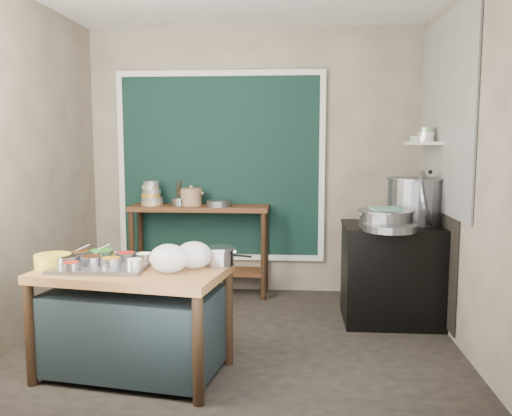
# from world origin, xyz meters

# --- Properties ---
(floor) EXTENTS (3.50, 3.00, 0.02)m
(floor) POSITION_xyz_m (0.00, 0.00, -0.01)
(floor) COLOR #2F2A24
(floor) RESTS_ON ground
(back_wall) EXTENTS (3.50, 0.02, 2.80)m
(back_wall) POSITION_xyz_m (0.00, 1.51, 1.40)
(back_wall) COLOR gray
(back_wall) RESTS_ON floor
(left_wall) EXTENTS (0.02, 3.00, 2.80)m
(left_wall) POSITION_xyz_m (-1.76, 0.00, 1.40)
(left_wall) COLOR gray
(left_wall) RESTS_ON floor
(right_wall) EXTENTS (0.02, 3.00, 2.80)m
(right_wall) POSITION_xyz_m (1.76, 0.00, 1.40)
(right_wall) COLOR gray
(right_wall) RESTS_ON floor
(curtain_panel) EXTENTS (2.10, 0.02, 1.90)m
(curtain_panel) POSITION_xyz_m (-0.35, 1.47, 1.35)
(curtain_panel) COLOR black
(curtain_panel) RESTS_ON back_wall
(curtain_frame) EXTENTS (2.22, 0.03, 2.02)m
(curtain_frame) POSITION_xyz_m (-0.35, 1.46, 1.35)
(curtain_frame) COLOR beige
(curtain_frame) RESTS_ON back_wall
(tile_panel) EXTENTS (0.02, 1.70, 1.70)m
(tile_panel) POSITION_xyz_m (1.74, 0.55, 1.85)
(tile_panel) COLOR #B2B2AA
(tile_panel) RESTS_ON right_wall
(soot_patch) EXTENTS (0.01, 1.30, 1.30)m
(soot_patch) POSITION_xyz_m (1.74, 0.65, 0.70)
(soot_patch) COLOR black
(soot_patch) RESTS_ON right_wall
(wall_shelf) EXTENTS (0.22, 0.70, 0.03)m
(wall_shelf) POSITION_xyz_m (1.63, 0.85, 1.60)
(wall_shelf) COLOR beige
(wall_shelf) RESTS_ON right_wall
(prep_table) EXTENTS (1.35, 0.92, 0.75)m
(prep_table) POSITION_xyz_m (-0.65, -0.75, 0.38)
(prep_table) COLOR brown
(prep_table) RESTS_ON floor
(back_counter) EXTENTS (1.45, 0.40, 0.95)m
(back_counter) POSITION_xyz_m (-0.55, 1.28, 0.47)
(back_counter) COLOR #4F2716
(back_counter) RESTS_ON floor
(stove_block) EXTENTS (0.90, 0.68, 0.85)m
(stove_block) POSITION_xyz_m (1.35, 0.55, 0.42)
(stove_block) COLOR black
(stove_block) RESTS_ON floor
(stove_top) EXTENTS (0.92, 0.69, 0.03)m
(stove_top) POSITION_xyz_m (1.35, 0.55, 0.86)
(stove_top) COLOR black
(stove_top) RESTS_ON stove_block
(condiment_tray) EXTENTS (0.63, 0.46, 0.03)m
(condiment_tray) POSITION_xyz_m (-0.86, -0.75, 0.76)
(condiment_tray) COLOR gray
(condiment_tray) RESTS_ON prep_table
(condiment_bowls) EXTENTS (0.63, 0.48, 0.07)m
(condiment_bowls) POSITION_xyz_m (-0.89, -0.71, 0.81)
(condiment_bowls) COLOR gray
(condiment_bowls) RESTS_ON condiment_tray
(yellow_basin) EXTENTS (0.30, 0.30, 0.09)m
(yellow_basin) POSITION_xyz_m (-1.20, -0.76, 0.80)
(yellow_basin) COLOR gold
(yellow_basin) RESTS_ON prep_table
(saucepan) EXTENTS (0.30, 0.30, 0.13)m
(saucepan) POSITION_xyz_m (-0.08, -0.59, 0.81)
(saucepan) COLOR gray
(saucepan) RESTS_ON prep_table
(plastic_bag_a) EXTENTS (0.30, 0.27, 0.19)m
(plastic_bag_a) POSITION_xyz_m (-0.37, -0.84, 0.85)
(plastic_bag_a) COLOR white
(plastic_bag_a) RESTS_ON prep_table
(plastic_bag_b) EXTENTS (0.31, 0.28, 0.19)m
(plastic_bag_b) POSITION_xyz_m (-0.23, -0.70, 0.84)
(plastic_bag_b) COLOR white
(plastic_bag_b) RESTS_ON prep_table
(bowl_stack) EXTENTS (0.23, 0.23, 0.26)m
(bowl_stack) POSITION_xyz_m (-1.06, 1.28, 1.06)
(bowl_stack) COLOR tan
(bowl_stack) RESTS_ON back_counter
(utensil_cup) EXTENTS (0.17, 0.17, 0.08)m
(utensil_cup) POSITION_xyz_m (-0.76, 1.23, 0.99)
(utensil_cup) COLOR gray
(utensil_cup) RESTS_ON back_counter
(ceramic_crock) EXTENTS (0.28, 0.28, 0.16)m
(ceramic_crock) POSITION_xyz_m (-0.64, 1.28, 1.03)
(ceramic_crock) COLOR #906C4F
(ceramic_crock) RESTS_ON back_counter
(wide_bowl) EXTENTS (0.28, 0.28, 0.06)m
(wide_bowl) POSITION_xyz_m (-0.34, 1.22, 0.98)
(wide_bowl) COLOR gray
(wide_bowl) RESTS_ON back_counter
(stock_pot) EXTENTS (0.68, 0.68, 0.41)m
(stock_pot) POSITION_xyz_m (1.53, 0.65, 1.09)
(stock_pot) COLOR gray
(stock_pot) RESTS_ON stove_top
(pot_lid) EXTENTS (0.29, 0.50, 0.49)m
(pot_lid) POSITION_xyz_m (1.60, 0.51, 1.12)
(pot_lid) COLOR gray
(pot_lid) RESTS_ON stove_top
(steamer) EXTENTS (0.63, 0.63, 0.16)m
(steamer) POSITION_xyz_m (1.23, 0.37, 0.96)
(steamer) COLOR gray
(steamer) RESTS_ON stove_top
(green_cloth) EXTENTS (0.27, 0.22, 0.02)m
(green_cloth) POSITION_xyz_m (1.23, 0.37, 1.05)
(green_cloth) COLOR #5B9373
(green_cloth) RESTS_ON steamer
(shallow_pan) EXTENTS (0.48, 0.48, 0.06)m
(shallow_pan) POSITION_xyz_m (1.24, 0.19, 0.91)
(shallow_pan) COLOR gray
(shallow_pan) RESTS_ON stove_top
(shelf_bowl_stack) EXTENTS (0.16, 0.16, 0.13)m
(shelf_bowl_stack) POSITION_xyz_m (1.63, 0.75, 1.67)
(shelf_bowl_stack) COLOR silver
(shelf_bowl_stack) RESTS_ON wall_shelf
(shelf_bowl_green) EXTENTS (0.18, 0.18, 0.06)m
(shelf_bowl_green) POSITION_xyz_m (1.63, 1.08, 1.64)
(shelf_bowl_green) COLOR gray
(shelf_bowl_green) RESTS_ON wall_shelf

